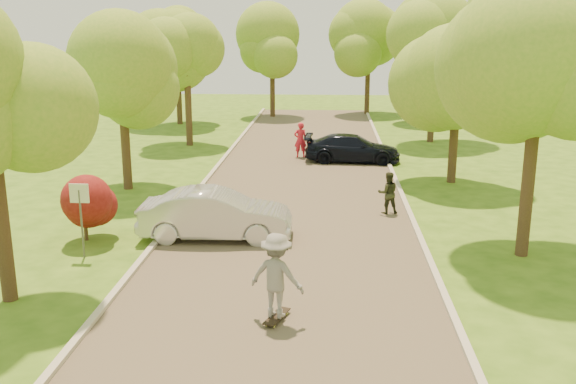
% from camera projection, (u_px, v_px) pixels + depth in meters
% --- Properties ---
extents(ground, '(100.00, 100.00, 0.00)m').
position_uv_depth(ground, '(273.00, 326.00, 14.21)').
color(ground, '#345E16').
rests_on(ground, ground).
extents(road, '(8.00, 60.00, 0.01)m').
position_uv_depth(road, '(293.00, 220.00, 21.93)').
color(road, '#4C4438').
rests_on(road, ground).
extents(curb_left, '(0.18, 60.00, 0.12)m').
position_uv_depth(curb_left, '(177.00, 217.00, 22.17)').
color(curb_left, '#B2AD9E').
rests_on(curb_left, ground).
extents(curb_right, '(0.18, 60.00, 0.12)m').
position_uv_depth(curb_right, '(413.00, 221.00, 21.67)').
color(curb_right, '#B2AD9E').
rests_on(curb_right, ground).
extents(street_sign, '(0.55, 0.06, 2.17)m').
position_uv_depth(street_sign, '(80.00, 205.00, 18.04)').
color(street_sign, '#59595E').
rests_on(street_sign, ground).
extents(red_shrub, '(1.70, 1.70, 1.95)m').
position_uv_depth(red_shrub, '(84.00, 206.00, 19.64)').
color(red_shrub, '#382619').
rests_on(red_shrub, ground).
extents(tree_l_midb, '(4.30, 4.20, 6.62)m').
position_uv_depth(tree_l_midb, '(126.00, 75.00, 25.08)').
color(tree_l_midb, '#382619').
rests_on(tree_l_midb, ground).
extents(tree_l_far, '(4.92, 4.80, 7.79)m').
position_uv_depth(tree_l_far, '(190.00, 45.00, 34.49)').
color(tree_l_far, '#382619').
rests_on(tree_l_far, ground).
extents(tree_r_mida, '(5.13, 5.00, 7.95)m').
position_uv_depth(tree_r_mida, '(548.00, 61.00, 17.21)').
color(tree_r_mida, '#382619').
rests_on(tree_r_mida, ground).
extents(tree_r_midb, '(4.51, 4.40, 7.01)m').
position_uv_depth(tree_r_midb, '(463.00, 66.00, 26.10)').
color(tree_r_midb, '#382619').
rests_on(tree_r_midb, ground).
extents(tree_r_far, '(5.33, 5.20, 8.34)m').
position_uv_depth(tree_r_far, '(440.00, 38.00, 35.49)').
color(tree_r_far, '#382619').
rests_on(tree_r_far, ground).
extents(tree_bg_a, '(5.12, 5.00, 7.72)m').
position_uv_depth(tree_bg_a, '(180.00, 44.00, 42.41)').
color(tree_bg_a, '#382619').
rests_on(tree_bg_a, ground).
extents(tree_bg_b, '(5.12, 5.00, 7.95)m').
position_uv_depth(tree_bg_b, '(435.00, 40.00, 43.23)').
color(tree_bg_b, '#382619').
rests_on(tree_bg_b, ground).
extents(tree_bg_c, '(4.92, 4.80, 7.33)m').
position_uv_depth(tree_bg_c, '(275.00, 47.00, 45.98)').
color(tree_bg_c, '#382619').
rests_on(tree_bg_c, ground).
extents(tree_bg_d, '(5.12, 5.00, 7.72)m').
position_uv_depth(tree_bg_d, '(372.00, 42.00, 47.40)').
color(tree_bg_d, '#382619').
rests_on(tree_bg_d, ground).
extents(silver_sedan, '(4.76, 1.77, 1.55)m').
position_uv_depth(silver_sedan, '(216.00, 215.00, 19.88)').
color(silver_sedan, silver).
rests_on(silver_sedan, ground).
extents(dark_sedan, '(4.73, 2.12, 1.34)m').
position_uv_depth(dark_sedan, '(352.00, 148.00, 31.30)').
color(dark_sedan, black).
rests_on(dark_sedan, ground).
extents(longboard, '(0.58, 1.03, 0.12)m').
position_uv_depth(longboard, '(277.00, 316.00, 14.41)').
color(longboard, black).
rests_on(longboard, ground).
extents(skateboarder, '(1.42, 1.09, 1.94)m').
position_uv_depth(skateboarder, '(277.00, 275.00, 14.17)').
color(skateboarder, gray).
rests_on(skateboarder, longboard).
extents(person_striped, '(0.71, 0.53, 1.78)m').
position_uv_depth(person_striped, '(300.00, 140.00, 32.32)').
color(person_striped, red).
rests_on(person_striped, ground).
extents(person_olive, '(0.80, 0.66, 1.50)m').
position_uv_depth(person_olive, '(388.00, 193.00, 22.56)').
color(person_olive, '#282D1B').
rests_on(person_olive, ground).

